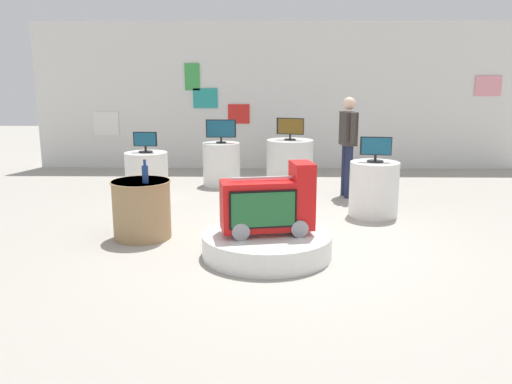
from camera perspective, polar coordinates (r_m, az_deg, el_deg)
ground_plane at (r=6.06m, az=3.52°, el=-6.01°), size 30.00×30.00×0.00m
back_wall_display at (r=11.13m, az=2.40°, el=10.29°), size 10.12×0.13×3.01m
main_display_pedestal at (r=5.74m, az=1.18°, el=-5.71°), size 1.41×1.41×0.25m
novelty_firetruck_tv at (r=5.62m, az=1.41°, el=-1.45°), size 1.03×0.57×0.77m
display_pedestal_left_rear at (r=8.41m, az=-11.74°, el=1.65°), size 0.66×0.66×0.76m
tv_on_left_rear at (r=8.33m, az=-11.91°, el=5.34°), size 0.37×0.22×0.32m
display_pedestal_center_rear at (r=9.44m, az=-3.76°, el=3.04°), size 0.66×0.66×0.76m
tv_on_center_rear at (r=9.35m, az=-3.81°, el=6.75°), size 0.53×0.18×0.41m
display_pedestal_right_rear at (r=9.87m, az=3.67°, el=3.45°), size 0.87×0.87×0.76m
tv_on_right_rear at (r=9.79m, az=3.73°, el=6.94°), size 0.50×0.22×0.41m
display_pedestal_far_right at (r=7.50m, az=12.64°, el=0.32°), size 0.68×0.68×0.76m
tv_on_far_right at (r=7.40m, az=12.85°, el=4.59°), size 0.43×0.23×0.35m
side_table_round at (r=6.46m, az=-12.27°, el=-1.78°), size 0.71×0.71×0.70m
bottle_on_side_table at (r=6.21m, az=-11.92°, el=1.96°), size 0.07×0.07×0.28m
shopper_browsing_near_truck at (r=8.54m, az=9.93°, el=5.66°), size 0.25×0.56×1.60m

